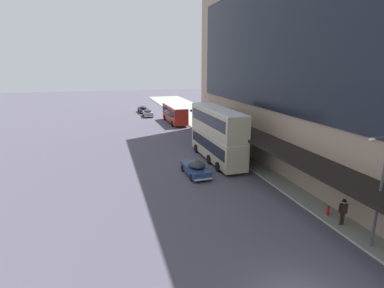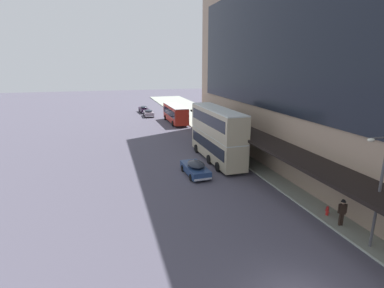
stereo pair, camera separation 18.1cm
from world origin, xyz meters
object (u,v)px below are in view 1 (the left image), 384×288
object	(u,v)px
sedan_oncoming_front	(143,109)
pedestrian_at_kerb	(343,211)
sedan_second_mid	(196,168)
sedan_trailing_mid	(148,113)
fire_hydrant	(328,210)
transit_bus_kerbside_front	(175,113)
transit_bus_kerbside_rear	(217,133)
street_lamp	(379,184)

from	to	relation	value
sedan_oncoming_front	pedestrian_at_kerb	distance (m)	53.55
sedan_oncoming_front	sedan_second_mid	bearing A→B (deg)	-90.05
sedan_second_mid	sedan_trailing_mid	xyz separation A→B (m)	(0.33, 35.46, 0.01)
sedan_trailing_mid	fire_hydrant	xyz separation A→B (m)	(6.39, -46.21, -0.25)
transit_bus_kerbside_front	pedestrian_at_kerb	bearing A→B (deg)	-86.46
transit_bus_kerbside_front	fire_hydrant	xyz separation A→B (m)	(2.52, -37.90, -1.38)
transit_bus_kerbside_rear	sedan_oncoming_front	size ratio (longest dim) A/B	2.26
transit_bus_kerbside_front	sedan_second_mid	bearing A→B (deg)	-98.80
transit_bus_kerbside_front	sedan_second_mid	xyz separation A→B (m)	(-4.20, -27.15, -1.14)
sedan_oncoming_front	street_lamp	size ratio (longest dim) A/B	0.72
transit_bus_kerbside_rear	pedestrian_at_kerb	size ratio (longest dim) A/B	6.00
sedan_second_mid	sedan_oncoming_front	xyz separation A→B (m)	(0.04, 40.96, 0.04)
sedan_second_mid	pedestrian_at_kerb	size ratio (longest dim) A/B	2.56
sedan_trailing_mid	pedestrian_at_kerb	distance (m)	48.05
transit_bus_kerbside_rear	sedan_oncoming_front	xyz separation A→B (m)	(-3.61, 37.19, -2.46)
transit_bus_kerbside_rear	fire_hydrant	distance (m)	15.09
pedestrian_at_kerb	street_lamp	distance (m)	3.88
transit_bus_kerbside_rear	fire_hydrant	size ratio (longest dim) A/B	15.93
transit_bus_kerbside_front	street_lamp	size ratio (longest dim) A/B	1.46
sedan_trailing_mid	sedan_oncoming_front	size ratio (longest dim) A/B	0.87
sedan_second_mid	transit_bus_kerbside_front	bearing A→B (deg)	81.20
transit_bus_kerbside_front	fire_hydrant	bearing A→B (deg)	-86.19
street_lamp	sedan_oncoming_front	bearing A→B (deg)	96.51
transit_bus_kerbside_rear	street_lamp	world-z (taller)	street_lamp
pedestrian_at_kerb	fire_hydrant	xyz separation A→B (m)	(0.09, 1.43, -0.69)
pedestrian_at_kerb	fire_hydrant	world-z (taller)	pedestrian_at_kerb
transit_bus_kerbside_front	pedestrian_at_kerb	size ratio (longest dim) A/B	5.39
sedan_second_mid	fire_hydrant	xyz separation A→B (m)	(6.73, -10.75, -0.24)
fire_hydrant	pedestrian_at_kerb	bearing A→B (deg)	-93.61
transit_bus_kerbside_front	pedestrian_at_kerb	world-z (taller)	transit_bus_kerbside_front
transit_bus_kerbside_rear	fire_hydrant	bearing A→B (deg)	-78.05
sedan_second_mid	fire_hydrant	bearing A→B (deg)	-57.96
sedan_oncoming_front	street_lamp	xyz separation A→B (m)	(6.35, -55.64, 3.37)
sedan_trailing_mid	pedestrian_at_kerb	bearing A→B (deg)	-82.46
sedan_trailing_mid	street_lamp	bearing A→B (deg)	-83.11
transit_bus_kerbside_front	sedan_oncoming_front	bearing A→B (deg)	106.78
transit_bus_kerbside_rear	sedan_trailing_mid	size ratio (longest dim) A/B	2.58
transit_bus_kerbside_front	transit_bus_kerbside_rear	distance (m)	23.43
transit_bus_kerbside_rear	sedan_second_mid	distance (m)	5.82
sedan_second_mid	sedan_trailing_mid	bearing A→B (deg)	89.46
sedan_oncoming_front	transit_bus_kerbside_rear	bearing A→B (deg)	-84.45
street_lamp	fire_hydrant	bearing A→B (deg)	85.09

